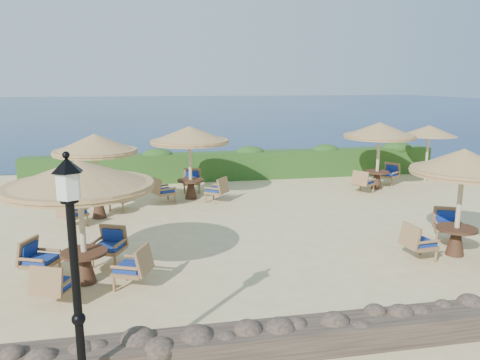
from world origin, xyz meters
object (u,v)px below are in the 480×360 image
extra_parasol (429,131)px  cafe_set_0 (80,197)px  cafe_set_3 (190,147)px  lamp_post (77,294)px  cafe_set_4 (379,139)px  cafe_set_2 (96,156)px  cafe_set_1 (461,183)px

extra_parasol → cafe_set_0: bearing=-148.3°
extra_parasol → cafe_set_3: (-10.19, -1.15, -0.25)m
lamp_post → extra_parasol: 17.41m
cafe_set_0 → cafe_set_4: (10.31, 7.15, 0.12)m
cafe_set_4 → lamp_post: bearing=-131.7°
cafe_set_2 → cafe_set_4: bearing=11.6°
cafe_set_1 → lamp_post: bearing=-154.9°
extra_parasol → cafe_set_4: bearing=-161.3°
extra_parasol → cafe_set_2: (-13.25, -3.09, -0.21)m
cafe_set_0 → cafe_set_1: bearing=-0.2°
cafe_set_0 → cafe_set_3: 7.50m
cafe_set_1 → cafe_set_0: bearing=179.8°
lamp_post → cafe_set_3: lamp_post is taller
cafe_set_1 → cafe_set_4: size_ratio=0.99×
lamp_post → cafe_set_2: lamp_post is taller
cafe_set_2 → cafe_set_3: bearing=32.4°
cafe_set_4 → extra_parasol: bearing=18.7°
extra_parasol → cafe_set_1: 9.19m
lamp_post → cafe_set_3: (2.41, 10.85, 0.37)m
cafe_set_2 → cafe_set_0: bearing=-87.8°
extra_parasol → cafe_set_0: (-13.05, -8.07, -0.28)m
cafe_set_0 → lamp_post: bearing=-83.4°
cafe_set_2 → extra_parasol: bearing=13.1°
extra_parasol → cafe_set_0: cafe_set_0 is taller
cafe_set_3 → cafe_set_4: size_ratio=1.02×
cafe_set_0 → cafe_set_3: same height
cafe_set_0 → cafe_set_1: same height
cafe_set_0 → cafe_set_1: (8.75, -0.04, -0.07)m
lamp_post → cafe_set_0: (-0.45, 3.93, 0.34)m
cafe_set_2 → cafe_set_4: (10.51, 2.16, 0.05)m
cafe_set_4 → cafe_set_2: bearing=-168.4°
cafe_set_0 → cafe_set_2: bearing=92.2°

